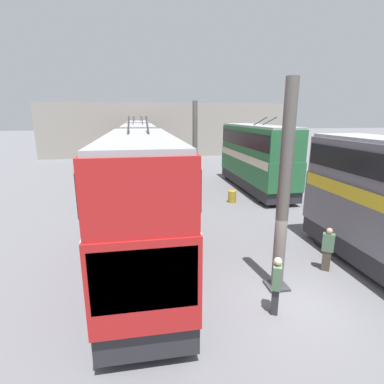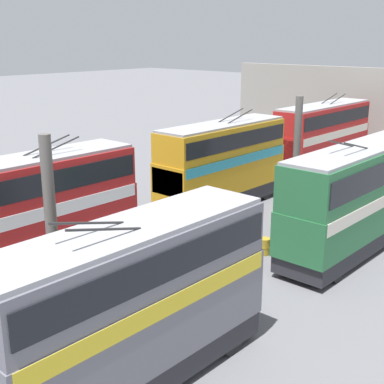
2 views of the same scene
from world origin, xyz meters
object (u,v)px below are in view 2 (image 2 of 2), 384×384
Objects in this scene: person_aisle_foreground at (13,309)px; oil_drum at (264,246)px; bus_right_far at (323,134)px; bus_right_near at (31,209)px; person_by_left_row at (118,318)px; bus_right_mid at (222,160)px; bus_left_near at (134,297)px; person_by_right_row at (116,252)px; bus_left_far at (358,193)px.

oil_drum is (11.67, -2.33, -0.57)m from person_aisle_foreground.
bus_right_near is at bearing 180.00° from bus_right_far.
person_aisle_foreground is 3.71m from person_by_left_row.
person_aisle_foreground is at bearing -166.59° from bus_right_mid.
bus_right_near is at bearing 143.80° from oil_drum.
bus_left_near is 8.55m from person_by_right_row.
bus_left_far is 5.85× the size of person_aisle_foreground.
person_by_left_row is at bearing 170.57° from bus_left_far.
bus_left_far is 13.29× the size of oil_drum.
bus_right_mid is at bearing 83.20° from bus_left_far.
bus_right_near is (2.33, 9.05, 0.09)m from bus_left_near.
bus_right_near is 24.86m from bus_right_far.
bus_right_mid reaches higher than bus_left_near.
bus_right_near is at bearing -28.67° from person_by_right_row.
person_by_left_row is (-1.17, -6.91, -2.03)m from bus_right_near.
person_by_right_row is at bearing -167.09° from bus_right_mid.
oil_drum is at bearing 103.88° from person_aisle_foreground.
oil_drum is (5.84, -3.81, -0.45)m from person_by_right_row.
bus_left_near is at bearing -104.47° from bus_right_near.
person_by_right_row is 5.90m from person_by_left_row.
person_aisle_foreground is (-28.11, -3.83, -1.96)m from bus_right_far.
bus_right_far is (12.04, 0.00, 0.01)m from bus_right_mid.
bus_right_near is at bearing 142.38° from bus_left_far.
bus_right_mid is 15.73m from person_by_left_row.
person_by_left_row reaches higher than oil_drum.
person_aisle_foreground reaches higher than oil_drum.
oil_drum is (-3.33, 2.89, -2.48)m from bus_left_far.
bus_right_mid is at bearing 54.42° from oil_drum.
bus_right_far is (24.86, -0.00, -0.01)m from bus_right_near.
bus_left_far reaches higher than person_by_right_row.
bus_left_far is at bearing -96.80° from bus_right_mid.
bus_left_near is 5.29× the size of person_by_left_row.
bus_right_mid is at bearing -0.00° from bus_right_near.
bus_right_far is at bearing 50.49° from person_by_left_row.
bus_right_far is at bearing -160.34° from person_by_right_row.
bus_left_near reaches higher than person_by_left_row.
bus_left_far is at bearing -40.99° from oil_drum.
bus_left_near is 5.01× the size of person_aisle_foreground.
person_by_left_row is (1.17, 2.14, -1.94)m from bus_left_near.
oil_drum is (8.42, -6.16, -2.54)m from bus_right_near.
bus_right_far reaches higher than oil_drum.
bus_left_near is 9.35m from bus_right_near.
person_by_right_row is (2.58, -2.35, -2.09)m from bus_right_near.
bus_right_far reaches higher than person_aisle_foreground.
person_by_right_row is at bearing 129.44° from person_aisle_foreground.
bus_right_near is 12.09× the size of oil_drum.
bus_right_mid is at bearing 180.00° from bus_right_far.
bus_left_far is at bearing 95.97° from person_aisle_foreground.
bus_left_near is 5.62× the size of person_by_right_row.
bus_right_far is at bearing 34.60° from bus_left_far.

